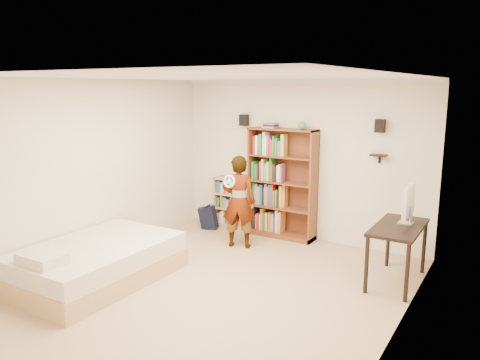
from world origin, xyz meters
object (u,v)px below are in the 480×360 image
Objects in this scene: low_bookshelf at (234,203)px; daybed at (97,258)px; computer_desk at (397,254)px; tall_bookshelf at (282,184)px; person at (239,202)px.

low_bookshelf reaches higher than daybed.
low_bookshelf reaches higher than computer_desk.
tall_bookshelf reaches higher than person.
daybed is 1.43× the size of person.
tall_bookshelf is at bearing 66.82° from daybed.
daybed is at bearing -113.18° from tall_bookshelf.
tall_bookshelf reaches higher than low_bookshelf.
low_bookshelf is at bearing 162.72° from computer_desk.
tall_bookshelf is at bearing -2.01° from low_bookshelf.
tall_bookshelf reaches higher than computer_desk.
daybed is at bearing 47.33° from person.
tall_bookshelf is 0.92m from person.
person is at bearing -53.31° from low_bookshelf.
daybed is (-0.28, -3.03, -0.14)m from low_bookshelf.
computer_desk is 2.58m from person.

